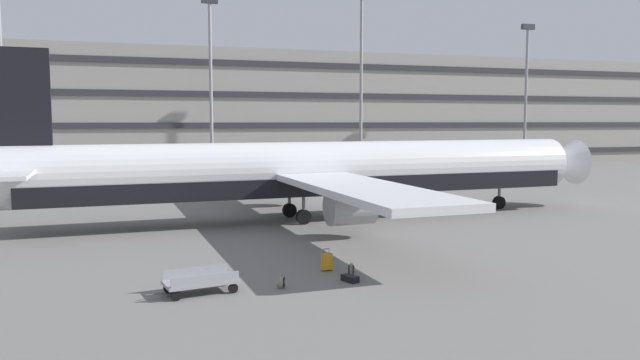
% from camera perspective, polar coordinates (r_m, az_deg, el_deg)
% --- Properties ---
extents(ground_plane, '(600.00, 600.00, 0.00)m').
position_cam_1_polar(ground_plane, '(38.43, -4.19, -3.82)').
color(ground_plane, slate).
extents(terminal_structure, '(143.36, 19.03, 15.14)m').
position_cam_1_polar(terminal_structure, '(84.88, -11.96, 6.32)').
color(terminal_structure, gray).
rests_on(terminal_structure, ground_plane).
extents(airliner, '(41.65, 33.78, 10.10)m').
position_cam_1_polar(airliner, '(38.47, -0.79, 0.73)').
color(airliner, silver).
rests_on(airliner, ground_plane).
extents(light_mast_left, '(1.80, 0.50, 26.22)m').
position_cam_1_polar(light_mast_left, '(70.14, -27.66, 11.97)').
color(light_mast_left, gray).
rests_on(light_mast_left, ground_plane).
extents(light_mast_center_left, '(1.80, 0.50, 19.70)m').
position_cam_1_polar(light_mast_center_left, '(69.57, -10.14, 9.79)').
color(light_mast_center_left, gray).
rests_on(light_mast_center_left, ground_plane).
extents(light_mast_center_right, '(1.80, 0.50, 21.29)m').
position_cam_1_polar(light_mast_center_right, '(74.23, 3.86, 10.23)').
color(light_mast_center_right, gray).
rests_on(light_mast_center_right, ground_plane).
extents(light_mast_right, '(1.80, 0.50, 18.74)m').
position_cam_1_polar(light_mast_right, '(85.53, 18.64, 8.45)').
color(light_mast_right, gray).
rests_on(light_mast_right, ground_plane).
extents(suitcase_teal, '(0.60, 0.80, 0.25)m').
position_cam_1_polar(suitcase_teal, '(24.15, 2.81, -9.14)').
color(suitcase_teal, black).
rests_on(suitcase_teal, ground_plane).
extents(suitcase_navy, '(0.47, 0.23, 0.93)m').
position_cam_1_polar(suitcase_navy, '(25.73, 0.63, -7.60)').
color(suitcase_navy, orange).
rests_on(suitcase_navy, ground_plane).
extents(backpack_large, '(0.40, 0.42, 0.52)m').
position_cam_1_polar(backpack_large, '(23.20, -3.67, -9.50)').
color(backpack_large, gray).
rests_on(backpack_large, ground_plane).
extents(backpack_red, '(0.37, 0.33, 0.53)m').
position_cam_1_polar(backpack_red, '(25.08, 2.94, -8.33)').
color(backpack_red, gray).
rests_on(backpack_red, ground_plane).
extents(baggage_cart, '(3.37, 1.72, 0.82)m').
position_cam_1_polar(baggage_cart, '(22.91, -11.06, -9.26)').
color(baggage_cart, gray).
rests_on(baggage_cart, ground_plane).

